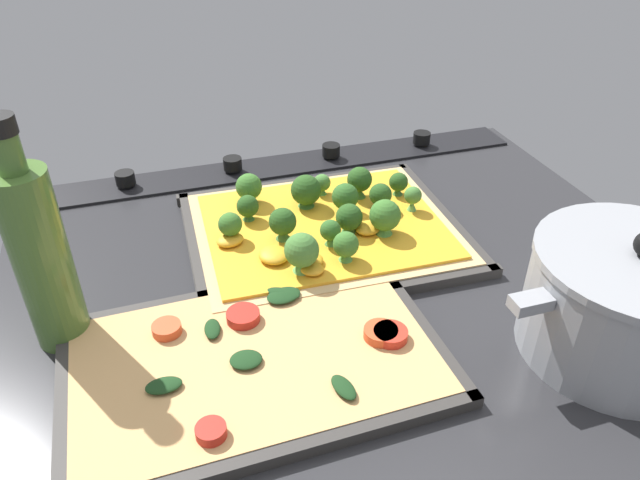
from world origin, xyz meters
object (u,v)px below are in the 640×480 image
object	(u,v)px
baking_tray_front	(325,234)
cooking_pot	(626,303)
baking_tray_back	(255,363)
oil_bottle	(41,256)
veggie_pizza_back	(258,356)
broccoli_pizza	(324,223)

from	to	relation	value
baking_tray_front	cooking_pot	xyz separation A→B (cm)	(-21.16, 27.75, 5.28)
baking_tray_front	cooking_pot	world-z (taller)	cooking_pot
baking_tray_back	cooking_pot	world-z (taller)	cooking_pot
oil_bottle	veggie_pizza_back	bearing A→B (deg)	151.23
baking_tray_front	veggie_pizza_back	world-z (taller)	veggie_pizza_back
broccoli_pizza	baking_tray_front	bearing A→B (deg)	-140.83
broccoli_pizza	cooking_pot	bearing A→B (deg)	127.69
veggie_pizza_back	cooking_pot	distance (cm)	35.49
baking_tray_back	oil_bottle	distance (cm)	22.38
broccoli_pizza	veggie_pizza_back	xyz separation A→B (cm)	(12.87, 19.35, -1.16)
cooking_pot	veggie_pizza_back	bearing A→B (deg)	-13.59
cooking_pot	oil_bottle	distance (cm)	55.31
oil_bottle	broccoli_pizza	bearing A→B (deg)	-162.78
baking_tray_back	oil_bottle	size ratio (longest dim) A/B	1.53
baking_tray_front	veggie_pizza_back	size ratio (longest dim) A/B	1.02
baking_tray_front	broccoli_pizza	bearing A→B (deg)	39.17
baking_tray_back	cooking_pot	xyz separation A→B (cm)	(-34.51, 8.16, 5.28)
baking_tray_back	veggie_pizza_back	bearing A→B (deg)	-160.90
cooking_pot	oil_bottle	size ratio (longest dim) A/B	1.08
baking_tray_front	baking_tray_back	size ratio (longest dim) A/B	0.95
broccoli_pizza	cooking_pot	distance (cm)	35.06
baking_tray_back	oil_bottle	xyz separation A→B (cm)	(17.57, -9.92, 9.68)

